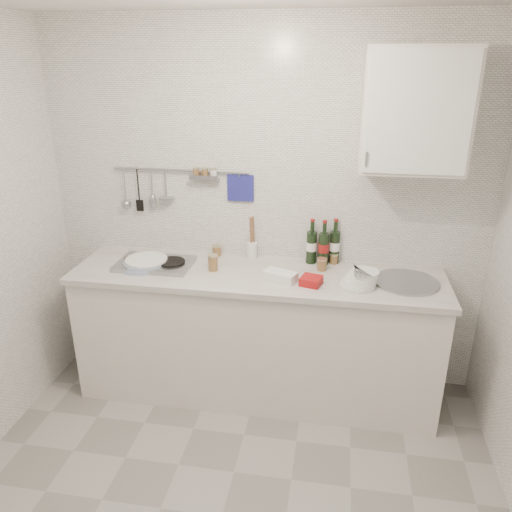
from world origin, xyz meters
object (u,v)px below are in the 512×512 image
(wine_bottles, at_px, (323,242))
(utensil_crock, at_px, (252,248))
(plate_stack_hob, at_px, (145,263))
(wall_cabinet, at_px, (415,110))
(plate_stack_sink, at_px, (361,279))

(wine_bottles, height_order, utensil_crock, utensil_crock)
(plate_stack_hob, distance_m, utensil_crock, 0.74)
(wall_cabinet, relative_size, plate_stack_sink, 3.01)
(plate_stack_sink, height_order, wine_bottles, wine_bottles)
(wall_cabinet, relative_size, plate_stack_hob, 2.25)
(plate_stack_hob, bearing_deg, wine_bottles, 12.75)
(plate_stack_sink, bearing_deg, wall_cabinet, 41.56)
(wall_cabinet, height_order, wine_bottles, wall_cabinet)
(plate_stack_hob, height_order, utensil_crock, utensil_crock)
(wall_cabinet, xyz_separation_m, wine_bottles, (-0.48, 0.12, -0.87))
(plate_stack_hob, height_order, wine_bottles, wine_bottles)
(plate_stack_sink, relative_size, utensil_crock, 0.75)
(plate_stack_hob, bearing_deg, plate_stack_sink, -2.41)
(plate_stack_hob, height_order, plate_stack_sink, plate_stack_sink)
(plate_stack_sink, height_order, utensil_crock, utensil_crock)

